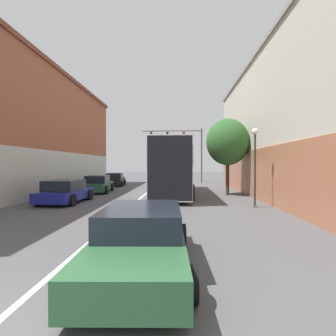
# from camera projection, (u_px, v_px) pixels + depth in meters

# --- Properties ---
(lane_center_line) EXTENTS (0.14, 45.94, 0.01)m
(lane_center_line) POSITION_uv_depth(u_px,v_px,m) (146.00, 194.00, 19.81)
(lane_center_line) COLOR silver
(lane_center_line) RESTS_ON ground_plane
(building_left_brick) EXTENTS (8.12, 27.33, 9.51)m
(building_left_brick) POSITION_uv_depth(u_px,v_px,m) (1.00, 128.00, 18.98)
(building_left_brick) COLOR #995138
(building_left_brick) RESTS_ON ground_plane
(building_right_storefront) EXTENTS (6.82, 26.85, 9.52)m
(building_right_storefront) POSITION_uv_depth(u_px,v_px,m) (316.00, 120.00, 15.64)
(building_right_storefront) COLOR #B7B2A3
(building_right_storefront) RESTS_ON ground_plane
(bus) EXTENTS (2.87, 11.92, 3.80)m
(bus) POSITION_uv_depth(u_px,v_px,m) (173.00, 166.00, 19.59)
(bus) COLOR silver
(bus) RESTS_ON ground_plane
(hatchback_foreground) EXTENTS (2.22, 4.72, 1.25)m
(hatchback_foreground) POSITION_uv_depth(u_px,v_px,m) (141.00, 238.00, 5.65)
(hatchback_foreground) COLOR #285633
(hatchback_foreground) RESTS_ON ground_plane
(parked_car_left_near) EXTENTS (2.21, 4.20, 1.32)m
(parked_car_left_near) POSITION_uv_depth(u_px,v_px,m) (65.00, 192.00, 15.10)
(parked_car_left_near) COLOR navy
(parked_car_left_near) RESTS_ON ground_plane
(parked_car_left_mid) EXTENTS (2.19, 4.04, 1.35)m
(parked_car_left_mid) POSITION_uv_depth(u_px,v_px,m) (98.00, 184.00, 20.69)
(parked_car_left_mid) COLOR #285633
(parked_car_left_mid) RESTS_ON ground_plane
(parked_car_left_far) EXTENTS (2.21, 4.41, 1.33)m
(parked_car_left_far) POSITION_uv_depth(u_px,v_px,m) (115.00, 180.00, 27.71)
(parked_car_left_far) COLOR black
(parked_car_left_far) RESTS_ON ground_plane
(traffic_signal_gantry) EXTENTS (7.49, 0.36, 6.72)m
(traffic_signal_gantry) POSITION_uv_depth(u_px,v_px,m) (182.00, 142.00, 32.57)
(traffic_signal_gantry) COLOR #514C47
(traffic_signal_gantry) RESTS_ON ground_plane
(street_lamp) EXTENTS (0.33, 0.33, 4.07)m
(street_lamp) POSITION_uv_depth(u_px,v_px,m) (255.00, 160.00, 13.46)
(street_lamp) COLOR #233323
(street_lamp) RESTS_ON ground_plane
(street_tree_near) EXTENTS (3.08, 2.77, 5.55)m
(street_tree_near) POSITION_uv_depth(u_px,v_px,m) (228.00, 142.00, 18.98)
(street_tree_near) COLOR #3D2D1E
(street_tree_near) RESTS_ON ground_plane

